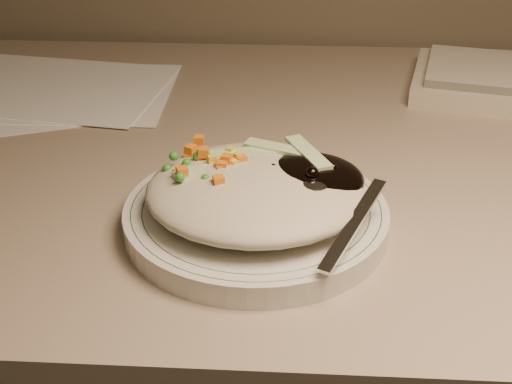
{
  "coord_description": "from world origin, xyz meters",
  "views": [
    {
      "loc": [
        -0.05,
        0.67,
        1.09
      ],
      "look_at": [
        -0.08,
        1.21,
        0.78
      ],
      "focal_mm": 50.0,
      "sensor_mm": 36.0,
      "label": 1
    }
  ],
  "objects": [
    {
      "name": "papers",
      "position": [
        -0.39,
        1.51,
        0.74
      ],
      "size": [
        0.41,
        0.34,
        0.0
      ],
      "color": "white",
      "rests_on": "desk"
    },
    {
      "name": "plate_rim",
      "position": [
        -0.08,
        1.21,
        0.76
      ],
      "size": [
        0.22,
        0.22,
        0.0
      ],
      "color": "#144723",
      "rests_on": "plate"
    },
    {
      "name": "meal",
      "position": [
        -0.08,
        1.21,
        0.78
      ],
      "size": [
        0.21,
        0.19,
        0.05
      ],
      "color": "beige",
      "rests_on": "plate"
    },
    {
      "name": "plate",
      "position": [
        -0.08,
        1.21,
        0.75
      ],
      "size": [
        0.24,
        0.24,
        0.02
      ],
      "primitive_type": "cylinder",
      "color": "silver",
      "rests_on": "desk"
    },
    {
      "name": "desk",
      "position": [
        0.0,
        1.38,
        0.54
      ],
      "size": [
        1.4,
        0.7,
        0.74
      ],
      "color": "gray",
      "rests_on": "ground"
    }
  ]
}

